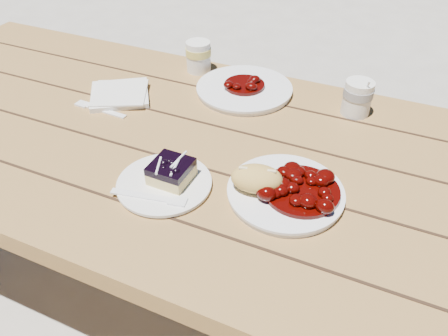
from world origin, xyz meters
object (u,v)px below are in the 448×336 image
at_px(bread_roll, 257,179).
at_px(coffee_cup, 357,98).
at_px(blueberry_cake, 171,171).
at_px(dessert_plate, 164,184).
at_px(second_plate, 244,89).
at_px(main_plate, 285,193).
at_px(second_cup, 199,57).
at_px(picnic_table, 207,196).

xyz_separation_m(bread_roll, coffee_cup, (0.12, 0.39, 0.00)).
distance_m(blueberry_cake, coffee_cup, 0.52).
height_order(bread_roll, dessert_plate, bread_roll).
distance_m(dessert_plate, second_plate, 0.43).
relative_size(main_plate, bread_roll, 2.22).
distance_m(second_plate, second_cup, 0.19).
bearing_deg(second_cup, picnic_table, -61.22).
bearing_deg(second_plate, blueberry_cake, -88.99).
height_order(dessert_plate, coffee_cup, coffee_cup).
bearing_deg(dessert_plate, blueberry_cake, 56.31).
xyz_separation_m(blueberry_cake, second_plate, (-0.01, 0.41, -0.02)).
height_order(coffee_cup, second_cup, same).
bearing_deg(dessert_plate, bread_roll, 16.02).
bearing_deg(bread_roll, second_plate, 115.19).
height_order(bread_roll, second_cup, second_cup).
xyz_separation_m(main_plate, coffee_cup, (0.06, 0.37, 0.04)).
height_order(picnic_table, bread_roll, bread_roll).
bearing_deg(second_plate, bread_roll, -64.81).
bearing_deg(second_plate, main_plate, -56.95).
bearing_deg(main_plate, dessert_plate, -163.04).
height_order(bread_roll, coffee_cup, coffee_cup).
xyz_separation_m(coffee_cup, second_plate, (-0.30, -0.01, -0.04)).
height_order(bread_roll, second_plate, bread_roll).
bearing_deg(bread_roll, main_plate, 19.98).
xyz_separation_m(picnic_table, second_plate, (-0.01, 0.27, 0.17)).
relative_size(bread_roll, second_cup, 1.15).
bearing_deg(second_cup, dessert_plate, -71.14).
distance_m(main_plate, second_cup, 0.59).
distance_m(dessert_plate, second_cup, 0.53).
height_order(picnic_table, second_cup, second_cup).
distance_m(main_plate, blueberry_cake, 0.23).
xyz_separation_m(bread_roll, second_cup, (-0.35, 0.44, 0.00)).
relative_size(bread_roll, dessert_plate, 0.54).
bearing_deg(blueberry_cake, second_plate, 91.98).
bearing_deg(bread_roll, dessert_plate, -163.98).
relative_size(dessert_plate, second_plate, 0.74).
bearing_deg(main_plate, blueberry_cake, -165.86).
relative_size(blueberry_cake, coffee_cup, 0.89).
height_order(main_plate, second_cup, second_cup).
bearing_deg(second_cup, coffee_cup, -6.39).
distance_m(main_plate, second_plate, 0.43).
xyz_separation_m(dessert_plate, second_plate, (0.00, 0.43, 0.00)).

